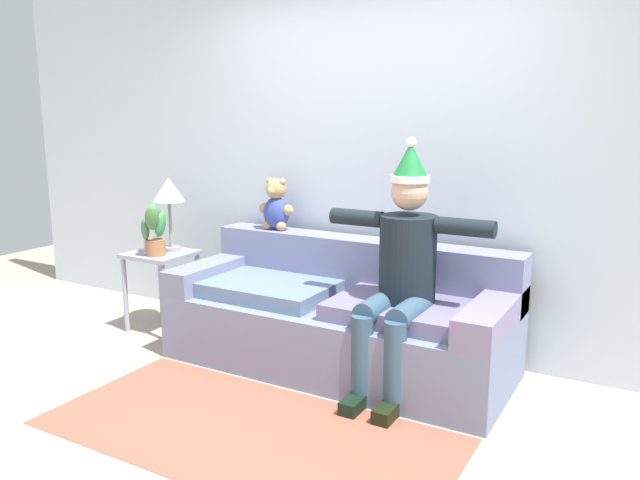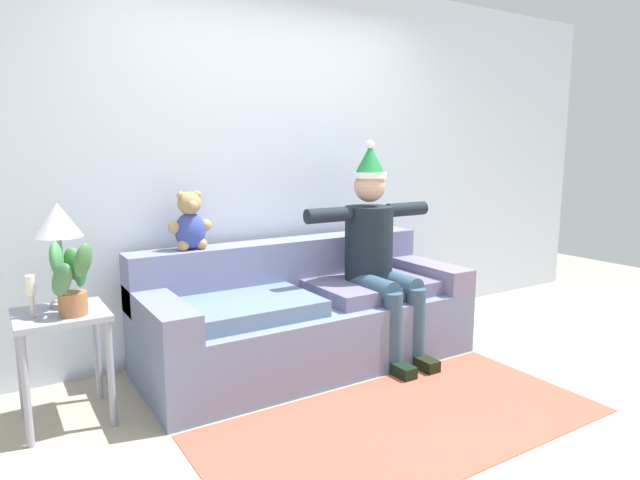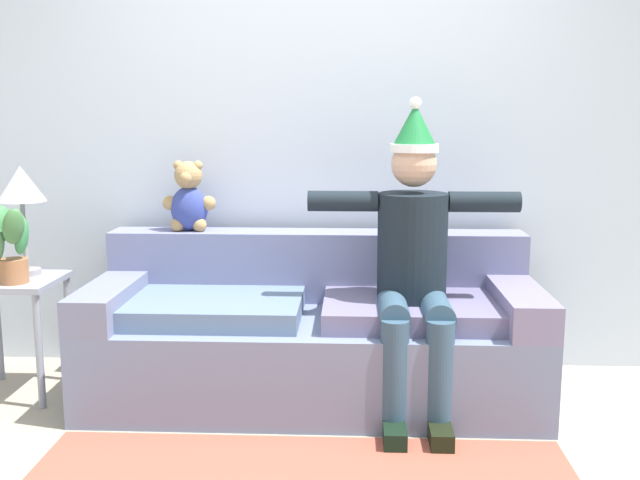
# 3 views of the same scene
# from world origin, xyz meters

# --- Properties ---
(back_wall) EXTENTS (7.00, 0.10, 2.70)m
(back_wall) POSITION_xyz_m (0.00, 1.55, 1.35)
(back_wall) COLOR silver
(back_wall) RESTS_ON ground_plane
(couch) EXTENTS (2.23, 0.91, 0.80)m
(couch) POSITION_xyz_m (0.00, 1.01, 0.32)
(couch) COLOR slate
(couch) RESTS_ON ground_plane
(person_seated) EXTENTS (1.02, 0.77, 1.51)m
(person_seated) POSITION_xyz_m (0.49, 0.85, 0.76)
(person_seated) COLOR black
(person_seated) RESTS_ON ground_plane
(teddy_bear) EXTENTS (0.29, 0.17, 0.38)m
(teddy_bear) POSITION_xyz_m (-0.69, 1.30, 0.97)
(teddy_bear) COLOR #354295
(teddy_bear) RESTS_ON couch
(side_table) EXTENTS (0.45, 0.44, 0.61)m
(side_table) POSITION_xyz_m (-1.52, 0.95, 0.49)
(side_table) COLOR #9395A7
(side_table) RESTS_ON ground_plane
(table_lamp) EXTENTS (0.24, 0.24, 0.56)m
(table_lamp) POSITION_xyz_m (-1.49, 1.04, 1.05)
(table_lamp) COLOR gray
(table_lamp) RESTS_ON side_table
(potted_plant) EXTENTS (0.25, 0.26, 0.39)m
(potted_plant) POSITION_xyz_m (-1.46, 0.85, 0.80)
(potted_plant) COLOR #A0653F
(potted_plant) RESTS_ON side_table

